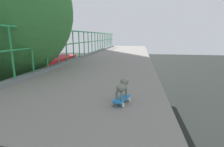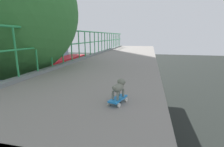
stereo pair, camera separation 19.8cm
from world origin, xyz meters
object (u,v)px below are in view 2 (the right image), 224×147
Objects in this scene: car_green_fifth at (36,116)px; toy_skateboard at (118,99)px; small_dog at (119,87)px; city_bus at (61,70)px.

toy_skateboard reaches higher than car_green_fifth.
small_dog reaches higher than toy_skateboard.
car_green_fifth is at bearing -70.28° from city_bus.
car_green_fifth is 0.38× the size of city_bus.
toy_skateboard is (7.04, -6.78, 4.47)m from car_green_fifth.
toy_skateboard is at bearing -57.74° from city_bus.
car_green_fifth is 11.48× the size of small_dog.
toy_skateboard is at bearing -101.26° from small_dog.
car_green_fifth is at bearing 136.10° from toy_skateboard.
toy_skateboard reaches higher than city_bus.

